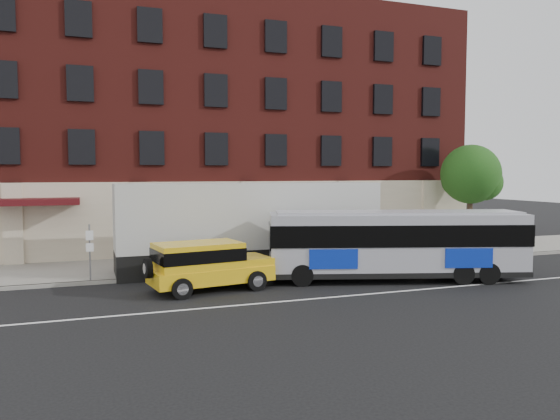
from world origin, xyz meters
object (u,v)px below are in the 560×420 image
object	(u,v)px
street_tree	(471,177)
shipping_container	(251,227)
yellow_suv	(205,263)
sign_pole	(90,249)
city_bus	(397,242)

from	to	relation	value
street_tree	shipping_container	distance (m)	15.20
street_tree	yellow_suv	distance (m)	19.13
sign_pole	yellow_suv	distance (m)	5.18
city_bus	shipping_container	distance (m)	6.87
shipping_container	street_tree	bearing A→B (deg)	9.85
sign_pole	yellow_suv	world-z (taller)	sign_pole
yellow_suv	street_tree	bearing A→B (deg)	19.36
street_tree	yellow_suv	size ratio (longest dim) A/B	1.20
sign_pole	street_tree	xyz separation A→B (m)	(22.04, 3.34, 2.96)
city_bus	sign_pole	bearing A→B (deg)	163.47
sign_pole	street_tree	bearing A→B (deg)	8.61
yellow_suv	shipping_container	size ratio (longest dim) A/B	0.41
city_bus	shipping_container	world-z (taller)	shipping_container
street_tree	shipping_container	world-z (taller)	street_tree
street_tree	shipping_container	size ratio (longest dim) A/B	0.50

